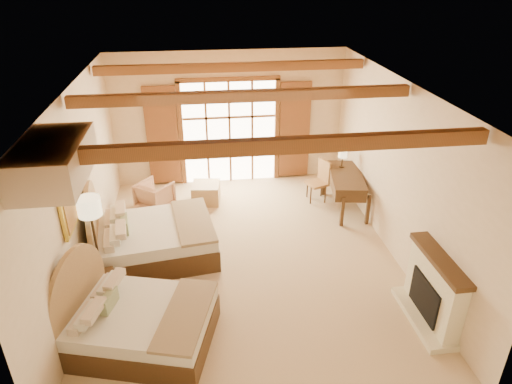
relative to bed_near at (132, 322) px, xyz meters
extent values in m
plane|color=tan|center=(1.85, 1.89, -0.39)|extent=(7.00, 7.00, 0.00)
plane|color=beige|center=(1.85, 5.39, 1.21)|extent=(5.50, 0.00, 5.50)
plane|color=beige|center=(-0.90, 1.89, 1.21)|extent=(0.00, 7.00, 7.00)
plane|color=beige|center=(4.60, 1.89, 1.21)|extent=(0.00, 7.00, 7.00)
plane|color=#B66F32|center=(1.85, 1.89, 2.81)|extent=(7.00, 7.00, 0.00)
cube|color=white|center=(1.85, 5.35, 0.86)|extent=(2.20, 0.02, 2.50)
cube|color=brown|center=(0.25, 5.32, 0.86)|extent=(0.75, 0.06, 2.40)
cube|color=brown|center=(3.45, 5.32, 0.86)|extent=(0.75, 0.06, 2.40)
cube|color=#EFE5BF|center=(4.47, -0.11, 0.16)|extent=(0.25, 1.30, 1.10)
cube|color=black|center=(4.40, -0.11, 0.06)|extent=(0.18, 0.80, 0.60)
cube|color=#EFE5BF|center=(4.38, -0.11, -0.34)|extent=(0.45, 1.40, 0.10)
cube|color=#472A16|center=(4.46, -0.11, 0.73)|extent=(0.30, 1.40, 0.08)
cube|color=yellow|center=(-0.86, 1.14, 1.36)|extent=(0.05, 0.95, 0.75)
cube|color=gold|center=(-0.83, 1.14, 1.36)|extent=(0.02, 0.82, 0.62)
cube|color=beige|center=(-0.55, -0.11, 2.56)|extent=(0.70, 1.40, 0.45)
cube|color=#472A16|center=(0.14, 0.00, -0.20)|extent=(2.26, 1.94, 0.38)
cube|color=silver|center=(0.14, 0.00, 0.09)|extent=(2.22, 1.90, 0.21)
cube|color=#917657|center=(0.80, 0.00, 0.21)|extent=(0.97, 1.60, 0.05)
cube|color=gray|center=(-0.31, 0.00, 0.31)|extent=(0.22, 0.41, 0.23)
cube|color=#472A16|center=(0.19, 2.17, -0.18)|extent=(2.34, 1.90, 0.42)
cube|color=silver|center=(0.19, 2.17, 0.15)|extent=(2.30, 1.86, 0.23)
cube|color=#917657|center=(0.92, 2.17, 0.27)|extent=(0.86, 1.73, 0.05)
cube|color=gray|center=(-0.31, 2.17, 0.39)|extent=(0.18, 0.45, 0.25)
cube|color=#472A16|center=(-0.59, 0.94, -0.12)|extent=(0.53, 0.53, 0.53)
cylinder|color=#322516|center=(-0.65, 1.34, -0.37)|extent=(0.24, 0.24, 0.03)
cylinder|color=#322516|center=(-0.65, 1.34, 0.38)|extent=(0.04, 0.04, 1.47)
cylinder|color=beige|center=(-0.65, 1.34, 1.19)|extent=(0.37, 0.37, 0.31)
imported|color=tan|center=(0.06, 4.10, -0.07)|extent=(0.95, 0.95, 0.63)
cube|color=#A3874F|center=(1.20, 4.25, -0.16)|extent=(0.68, 0.68, 0.44)
cube|color=#472A16|center=(4.24, 3.51, 0.42)|extent=(0.92, 1.64, 0.06)
cube|color=#472A16|center=(4.24, 3.51, 0.28)|extent=(0.89, 1.60, 0.24)
cube|color=#AA804B|center=(3.72, 3.99, 0.04)|extent=(0.54, 0.54, 0.06)
cube|color=#AA804B|center=(3.91, 3.99, 0.32)|extent=(0.19, 0.41, 0.52)
cylinder|color=#322516|center=(4.25, 3.92, 0.46)|extent=(0.12, 0.12, 0.02)
cylinder|color=#322516|center=(4.25, 3.92, 0.60)|extent=(0.02, 0.02, 0.27)
cylinder|color=beige|center=(4.25, 3.92, 0.76)|extent=(0.20, 0.20, 0.16)
camera|label=1|loc=(1.10, -5.14, 4.59)|focal=32.00mm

